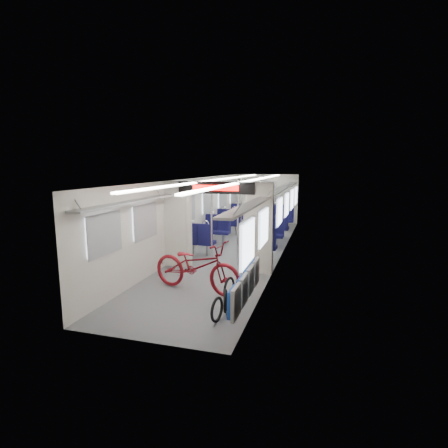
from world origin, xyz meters
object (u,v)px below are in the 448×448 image
(bicycle, at_px, (197,266))
(stanchion_near_right, at_px, (238,223))
(bike_hoop_b, at_px, (226,302))
(stanchion_near_left, at_px, (212,224))
(bike_hoop_a, at_px, (217,311))
(flip_bench, at_px, (246,285))
(stanchion_far_right, at_px, (259,209))
(stanchion_far_left, at_px, (241,208))
(seat_bay_near_right, at_px, (265,236))
(seat_bay_far_left, at_px, (235,217))
(seat_bay_far_right, at_px, (279,220))
(seat_bay_near_left, at_px, (209,232))
(bike_hoop_c, at_px, (229,290))

(bicycle, distance_m, stanchion_near_right, 2.37)
(bike_hoop_b, relative_size, stanchion_near_left, 0.19)
(bike_hoop_a, distance_m, stanchion_near_left, 3.66)
(flip_bench, bearing_deg, bicycle, 144.07)
(bicycle, xyz_separation_m, stanchion_far_right, (0.35, 5.48, 0.58))
(flip_bench, height_order, stanchion_far_left, stanchion_far_left)
(bike_hoop_a, relative_size, seat_bay_near_right, 0.21)
(stanchion_far_left, bearing_deg, stanchion_near_right, -78.25)
(flip_bench, relative_size, seat_bay_far_left, 0.96)
(flip_bench, distance_m, stanchion_near_right, 3.40)
(bike_hoop_a, distance_m, stanchion_far_left, 7.12)
(flip_bench, relative_size, stanchion_near_right, 0.92)
(seat_bay_far_right, bearing_deg, stanchion_near_left, -103.40)
(seat_bay_far_right, bearing_deg, bike_hoop_b, -89.78)
(stanchion_far_left, bearing_deg, bicycle, -86.49)
(seat_bay_near_left, height_order, stanchion_far_right, stanchion_far_right)
(bicycle, height_order, seat_bay_far_left, seat_bay_far_left)
(flip_bench, bearing_deg, stanchion_near_left, 118.71)
(seat_bay_near_left, height_order, stanchion_far_left, stanchion_far_left)
(stanchion_near_left, bearing_deg, seat_bay_near_right, 55.42)
(bike_hoop_a, relative_size, seat_bay_far_right, 0.20)
(stanchion_near_left, xyz_separation_m, stanchion_far_right, (0.66, 3.48, 0.00))
(flip_bench, xyz_separation_m, bike_hoop_c, (-0.47, 0.59, -0.36))
(bike_hoop_b, bearing_deg, flip_bench, -4.51)
(bike_hoop_a, xyz_separation_m, stanchion_near_left, (-1.19, 3.33, 0.95))
(seat_bay_far_right, bearing_deg, seat_bay_near_right, -90.00)
(seat_bay_far_left, relative_size, stanchion_far_right, 0.95)
(flip_bench, height_order, stanchion_near_left, stanchion_near_left)
(bike_hoop_c, bearing_deg, stanchion_near_right, 100.32)
(flip_bench, xyz_separation_m, stanchion_near_left, (-1.61, 2.93, 0.57))
(flip_bench, height_order, bike_hoop_b, flip_bench)
(flip_bench, distance_m, bike_hoop_a, 0.69)
(bicycle, xyz_separation_m, stanchion_near_right, (0.35, 2.27, 0.58))
(bike_hoop_b, bearing_deg, bicycle, 134.98)
(seat_bay_near_left, xyz_separation_m, seat_bay_near_right, (1.87, -0.06, -0.00))
(bike_hoop_a, bearing_deg, flip_bench, 43.40)
(bicycle, bearing_deg, stanchion_near_left, 21.57)
(bike_hoop_a, relative_size, stanchion_far_right, 0.20)
(bike_hoop_a, distance_m, bike_hoop_b, 0.43)
(bicycle, distance_m, bike_hoop_a, 1.64)
(flip_bench, relative_size, seat_bay_far_right, 0.91)
(bicycle, relative_size, bike_hoop_a, 4.77)
(seat_bay_near_right, bearing_deg, seat_bay_far_left, 117.62)
(stanchion_far_left, bearing_deg, bike_hoop_a, -80.03)
(bike_hoop_c, bearing_deg, stanchion_far_left, 101.12)
(bike_hoop_c, height_order, stanchion_near_left, stanchion_near_left)
(seat_bay_near_left, bearing_deg, seat_bay_far_right, 59.73)
(seat_bay_near_right, distance_m, seat_bay_far_left, 4.03)
(bike_hoop_b, height_order, stanchion_near_right, stanchion_near_right)
(bicycle, bearing_deg, seat_bay_near_right, -0.55)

